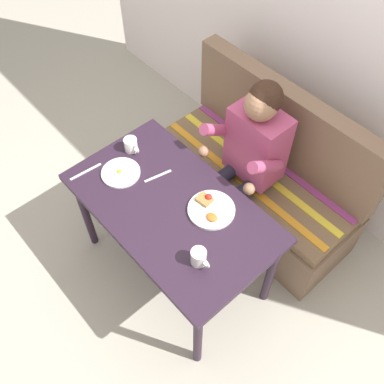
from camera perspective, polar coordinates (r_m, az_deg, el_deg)
The scene contains 11 objects.
ground_plane at distance 3.03m, azimuth -2.15°, elevation -9.73°, with size 8.00×8.00×0.00m, color #ABA494.
back_wall at distance 2.76m, azimuth 18.79°, elevation 20.00°, with size 4.40×0.10×2.60m, color silver.
table at distance 2.48m, azimuth -2.60°, elevation -2.85°, with size 1.20×0.70×0.73m.
couch at distance 3.07m, azimuth 8.61°, elevation 1.73°, with size 1.44×0.56×1.00m.
person at distance 2.66m, azimuth 7.31°, elevation 5.15°, with size 0.45×0.61×1.21m.
plate_breakfast at distance 2.38m, azimuth 2.43°, elevation -2.17°, with size 0.26×0.26×0.05m.
plate_eggs at distance 2.57m, azimuth -9.22°, elevation 2.50°, with size 0.23×0.23×0.04m.
coffee_mug at distance 2.65m, azimuth -7.90°, elevation 6.10°, with size 0.12×0.08×0.09m.
coffee_mug_second at distance 2.18m, azimuth 0.90°, elevation -8.42°, with size 0.12×0.08×0.09m.
fork at distance 2.53m, azimuth -4.43°, elevation 2.07°, with size 0.01×0.17×0.01m, color silver.
knife at distance 2.62m, azimuth -13.60°, elevation 2.58°, with size 0.01×0.20×0.01m, color silver.
Camera 1 is at (1.11, -0.84, 2.70)m, focal length 41.17 mm.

